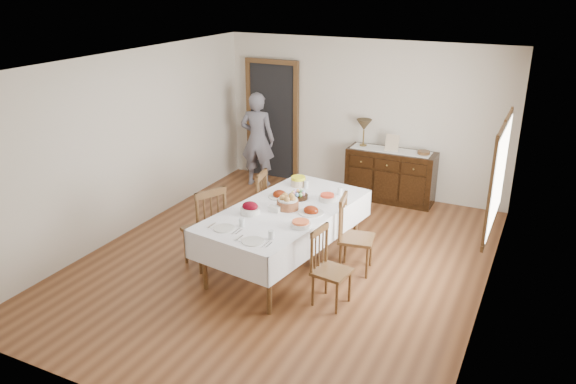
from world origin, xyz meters
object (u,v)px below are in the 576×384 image
at_px(chair_left_near, 206,227).
at_px(chair_right_near, 328,266).
at_px(dining_table, 286,215).
at_px(sideboard, 390,176).
at_px(person, 257,136).
at_px(table_lamp, 364,126).
at_px(chair_left_far, 253,206).
at_px(chair_right_far, 353,234).

distance_m(chair_left_near, chair_right_near, 1.74).
distance_m(dining_table, sideboard, 2.91).
relative_size(chair_left_near, sideboard, 0.76).
relative_size(dining_table, person, 1.41).
height_order(person, table_lamp, person).
height_order(sideboard, table_lamp, table_lamp).
distance_m(chair_right_near, table_lamp, 3.61).
relative_size(chair_left_near, chair_right_near, 1.20).
bearing_deg(dining_table, chair_left_far, 155.41).
xyz_separation_m(chair_right_near, table_lamp, (-0.78, 3.44, 0.76)).
relative_size(dining_table, chair_left_near, 2.29).
height_order(chair_right_far, table_lamp, table_lamp).
height_order(sideboard, person, person).
height_order(chair_left_near, chair_right_near, chair_left_near).
relative_size(dining_table, chair_left_far, 2.45).
bearing_deg(chair_right_near, dining_table, 62.91).
bearing_deg(chair_left_near, person, -137.86).
relative_size(chair_right_near, table_lamp, 2.00).
bearing_deg(sideboard, chair_right_near, -85.56).
height_order(chair_left_near, table_lamp, table_lamp).
bearing_deg(chair_right_far, chair_left_near, 102.69).
xyz_separation_m(chair_left_far, chair_right_near, (1.58, -1.06, -0.06)).
height_order(chair_left_far, sideboard, chair_left_far).
distance_m(chair_right_near, chair_right_far, 0.85).
bearing_deg(person, table_lamp, 179.06).
height_order(dining_table, chair_right_far, chair_right_far).
bearing_deg(dining_table, person, 133.93).
xyz_separation_m(chair_right_far, person, (-2.61, 2.26, 0.39)).
height_order(chair_left_far, chair_right_far, chair_left_far).
bearing_deg(person, sideboard, 175.98).
relative_size(chair_left_far, table_lamp, 2.24).
xyz_separation_m(chair_left_far, chair_right_far, (1.57, -0.21, -0.01)).
bearing_deg(chair_left_near, sideboard, -178.67).
distance_m(chair_right_far, sideboard, 2.56).
bearing_deg(chair_right_near, table_lamp, 20.21).
bearing_deg(chair_right_far, table_lamp, 6.53).
bearing_deg(chair_left_near, table_lamp, -170.58).
bearing_deg(sideboard, dining_table, -101.00).
distance_m(chair_left_near, sideboard, 3.59).
relative_size(chair_left_near, person, 0.61).
relative_size(chair_left_near, chair_right_far, 1.10).
relative_size(dining_table, chair_right_near, 2.75).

